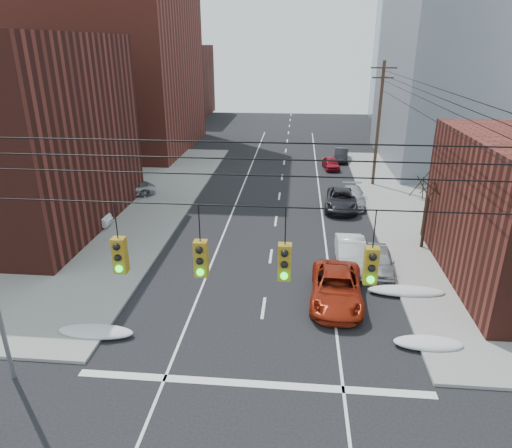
% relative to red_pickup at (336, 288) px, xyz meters
% --- Properties ---
extents(building_brick_tall, '(24.00, 20.00, 30.00)m').
position_rel_red_pickup_xyz_m(building_brick_tall, '(-27.65, 35.01, 14.23)').
color(building_brick_tall, maroon).
rests_on(building_brick_tall, ground).
extents(building_brick_far, '(22.00, 18.00, 12.00)m').
position_rel_red_pickup_xyz_m(building_brick_far, '(-29.65, 61.01, 5.23)').
color(building_brick_far, '#471B15').
rests_on(building_brick_far, ground).
extents(building_office, '(22.00, 20.00, 25.00)m').
position_rel_red_pickup_xyz_m(building_office, '(18.35, 31.01, 11.73)').
color(building_office, gray).
rests_on(building_office, ground).
extents(building_glass, '(20.00, 18.00, 22.00)m').
position_rel_red_pickup_xyz_m(building_glass, '(20.35, 57.01, 10.23)').
color(building_glass, gray).
rests_on(building_glass, ground).
extents(utility_pole_far, '(2.20, 0.28, 11.00)m').
position_rel_red_pickup_xyz_m(utility_pole_far, '(4.85, 21.01, 5.01)').
color(utility_pole_far, '#473323').
rests_on(utility_pole_far, ground).
extents(traffic_signals, '(17.00, 0.42, 2.02)m').
position_rel_red_pickup_xyz_m(traffic_signals, '(-3.55, -10.02, 6.40)').
color(traffic_signals, black).
rests_on(traffic_signals, ground).
extents(bare_tree, '(2.09, 2.20, 4.93)m').
position_rel_red_pickup_xyz_m(bare_tree, '(5.94, 7.01, 1.55)').
color(bare_tree, black).
rests_on(bare_tree, ground).
extents(snow_nw, '(3.50, 1.08, 0.42)m').
position_rel_red_pickup_xyz_m(snow_nw, '(-11.05, -3.99, -0.56)').
color(snow_nw, silver).
rests_on(snow_nw, ground).
extents(snow_ne, '(3.00, 1.08, 0.42)m').
position_rel_red_pickup_xyz_m(snow_ne, '(3.75, -3.49, -0.56)').
color(snow_ne, silver).
rests_on(snow_ne, ground).
extents(snow_east_far, '(4.00, 1.08, 0.42)m').
position_rel_red_pickup_xyz_m(snow_east_far, '(3.75, 1.01, -0.56)').
color(snow_east_far, silver).
rests_on(snow_east_far, ground).
extents(red_pickup, '(2.89, 5.70, 1.54)m').
position_rel_red_pickup_xyz_m(red_pickup, '(0.00, 0.00, 0.00)').
color(red_pickup, maroon).
rests_on(red_pickup, ground).
extents(parked_car_a, '(1.87, 4.07, 1.35)m').
position_rel_red_pickup_xyz_m(parked_car_a, '(2.70, 3.57, -0.10)').
color(parked_car_a, '#AAABAF').
rests_on(parked_car_a, ground).
extents(parked_car_b, '(1.66, 4.70, 1.55)m').
position_rel_red_pickup_xyz_m(parked_car_b, '(1.15, 4.21, 0.00)').
color(parked_car_b, silver).
rests_on(parked_car_b, ground).
extents(parked_car_c, '(3.03, 5.61, 1.49)m').
position_rel_red_pickup_xyz_m(parked_car_c, '(1.43, 14.32, -0.03)').
color(parked_car_c, black).
rests_on(parked_car_c, ground).
extents(parked_car_d, '(2.30, 4.85, 1.37)m').
position_rel_red_pickup_xyz_m(parked_car_d, '(2.35, 15.26, -0.09)').
color(parked_car_d, '#B2B3B7').
rests_on(parked_car_d, ground).
extents(parked_car_e, '(1.92, 3.78, 1.23)m').
position_rel_red_pickup_xyz_m(parked_car_e, '(1.32, 26.68, -0.15)').
color(parked_car_e, maroon).
rests_on(parked_car_e, ground).
extents(parked_car_f, '(1.88, 4.27, 1.36)m').
position_rel_red_pickup_xyz_m(parked_car_f, '(2.69, 30.37, -0.09)').
color(parked_car_f, black).
rests_on(parked_car_f, ground).
extents(lot_car_a, '(4.05, 1.62, 1.31)m').
position_rel_red_pickup_xyz_m(lot_car_a, '(-17.33, 8.39, 0.03)').
color(lot_car_a, silver).
rests_on(lot_car_a, sidewalk_nw).
extents(lot_car_b, '(5.26, 3.89, 1.33)m').
position_rel_red_pickup_xyz_m(lot_car_b, '(-16.62, 15.61, 0.04)').
color(lot_car_b, '#A7A7AC').
rests_on(lot_car_b, sidewalk_nw).
extents(lot_car_c, '(4.25, 1.76, 1.23)m').
position_rel_red_pickup_xyz_m(lot_car_c, '(-20.40, 10.97, -0.01)').
color(lot_car_c, black).
rests_on(lot_car_c, sidewalk_nw).
extents(lot_car_d, '(4.53, 2.69, 1.45)m').
position_rel_red_pickup_xyz_m(lot_car_d, '(-19.94, 13.30, 0.10)').
color(lot_car_d, silver).
rests_on(lot_car_d, sidewalk_nw).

